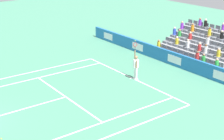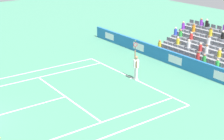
# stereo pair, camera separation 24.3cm
# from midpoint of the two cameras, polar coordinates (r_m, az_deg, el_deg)

# --- Properties ---
(line_baseline) EXTENTS (10.97, 0.10, 0.01)m
(line_baseline) POSITION_cam_midpoint_polar(r_m,az_deg,el_deg) (24.80, 3.10, -1.35)
(line_baseline) COLOR white
(line_baseline) RESTS_ON ground
(line_service) EXTENTS (8.23, 0.10, 0.01)m
(line_service) POSITION_cam_midpoint_polar(r_m,az_deg,el_deg) (21.99, -8.07, -4.48)
(line_service) COLOR white
(line_service) RESTS_ON ground
(line_centre_service) EXTENTS (0.10, 6.40, 0.01)m
(line_centre_service) POSITION_cam_midpoint_polar(r_m,az_deg,el_deg) (20.85, -15.84, -6.56)
(line_centre_service) COLOR white
(line_centre_service) RESTS_ON ground
(line_singles_sideline_left) EXTENTS (0.10, 11.89, 0.01)m
(line_singles_sideline_left) POSITION_cam_midpoint_polar(r_m,az_deg,el_deg) (25.26, -13.48, -1.49)
(line_singles_sideline_left) COLOR white
(line_singles_sideline_left) RESTS_ON ground
(line_singles_sideline_right) EXTENTS (0.10, 11.89, 0.01)m
(line_singles_sideline_right) POSITION_cam_midpoint_polar(r_m,az_deg,el_deg) (18.61, -3.12, -9.18)
(line_singles_sideline_right) COLOR white
(line_singles_sideline_right) RESTS_ON ground
(line_doubles_sideline_left) EXTENTS (0.10, 11.89, 0.01)m
(line_doubles_sideline_left) POSITION_cam_midpoint_polar(r_m,az_deg,el_deg) (26.45, -14.67, -0.59)
(line_doubles_sideline_left) COLOR white
(line_doubles_sideline_left) RESTS_ON ground
(line_doubles_sideline_right) EXTENTS (0.10, 11.89, 0.01)m
(line_doubles_sideline_right) POSITION_cam_midpoint_polar(r_m,az_deg,el_deg) (17.64, -0.62, -10.96)
(line_doubles_sideline_right) COLOR white
(line_doubles_sideline_right) RESTS_ON ground
(line_centre_mark) EXTENTS (0.10, 0.20, 0.01)m
(line_centre_mark) POSITION_cam_midpoint_polar(r_m,az_deg,el_deg) (24.74, 2.92, -1.40)
(line_centre_mark) COLOR white
(line_centre_mark) RESTS_ON ground
(sponsor_barrier) EXTENTS (22.50, 0.22, 1.09)m
(sponsor_barrier) POSITION_cam_midpoint_polar(r_m,az_deg,el_deg) (27.51, 10.32, 1.77)
(sponsor_barrier) COLOR #1E66AD
(sponsor_barrier) RESTS_ON ground
(tennis_player) EXTENTS (0.51, 0.42, 2.85)m
(tennis_player) POSITION_cam_midpoint_polar(r_m,az_deg,el_deg) (24.27, 3.73, 0.64)
(tennis_player) COLOR white
(tennis_player) RESTS_ON ground
(stadium_stand) EXTENTS (6.82, 4.75, 3.01)m
(stadium_stand) POSITION_cam_midpoint_polar(r_m,az_deg,el_deg) (30.02, 15.07, 3.54)
(stadium_stand) COLOR gray
(stadium_stand) RESTS_ON ground
(loose_tennis_ball) EXTENTS (0.07, 0.07, 0.07)m
(loose_tennis_ball) POSITION_cam_midpoint_polar(r_m,az_deg,el_deg) (18.25, -18.46, -10.86)
(loose_tennis_ball) COLOR #D1E533
(loose_tennis_ball) RESTS_ON ground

